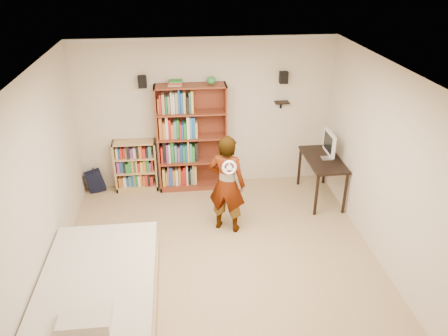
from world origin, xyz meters
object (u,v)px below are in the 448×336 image
at_px(low_bookshelf, 136,166).
at_px(computer_desk, 321,178).
at_px(daybed, 99,285).
at_px(person, 227,184).
at_px(tall_bookshelf, 192,139).

xyz_separation_m(low_bookshelf, computer_desk, (3.24, -0.69, -0.08)).
height_order(computer_desk, daybed, computer_desk).
distance_m(computer_desk, person, 1.95).
height_order(low_bookshelf, computer_desk, low_bookshelf).
height_order(computer_desk, person, person).
bearing_deg(computer_desk, person, -156.60).
height_order(daybed, person, person).
bearing_deg(person, tall_bookshelf, -47.80).
bearing_deg(person, daybed, 65.03).
xyz_separation_m(low_bookshelf, person, (1.49, -1.45, 0.32)).
distance_m(tall_bookshelf, daybed, 3.24).
bearing_deg(computer_desk, daybed, -147.12).
bearing_deg(person, computer_desk, -132.31).
relative_size(tall_bookshelf, low_bookshelf, 2.06).
relative_size(tall_bookshelf, daybed, 0.91).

